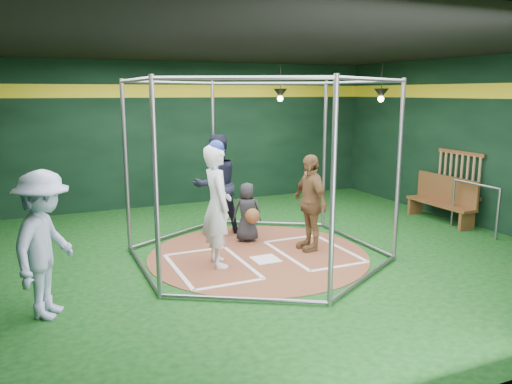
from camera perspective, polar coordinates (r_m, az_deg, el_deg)
name	(u,v)px	position (r m, az deg, el deg)	size (l,w,h in m)	color
room_shell	(258,155)	(8.34, 0.26, 4.30)	(10.10, 9.10, 3.53)	#0C360E
clay_disc	(258,255)	(8.72, 0.27, -7.19)	(3.80, 3.80, 0.01)	brown
home_plate	(266,259)	(8.46, 1.11, -7.70)	(0.43, 0.43, 0.01)	white
batter_box_left	(211,266)	(8.17, -5.16, -8.45)	(1.17, 1.77, 0.01)	white
batter_box_right	(313,251)	(8.92, 6.55, -6.75)	(1.17, 1.77, 0.01)	white
batting_cage	(258,170)	(8.36, 0.28, 2.56)	(4.05, 4.67, 3.00)	gray
bat_rack	(459,174)	(11.62, 22.17, 1.96)	(0.07, 1.25, 0.98)	brown
pendant_lamp_near	(280,94)	(12.46, 2.79, 11.17)	(0.34, 0.34, 0.90)	black
pendant_lamp_far	(381,94)	(12.07, 14.11, 10.84)	(0.34, 0.34, 0.90)	black
batter_figure	(217,205)	(7.97, -4.48, -1.44)	(0.52, 0.75, 2.03)	white
visitor_leopard	(310,202)	(8.85, 6.19, -1.19)	(1.00, 0.42, 1.71)	#A07544
catcher_figure	(248,212)	(9.34, -0.97, -2.34)	(0.63, 0.65, 1.11)	black
umpire	(216,185)	(9.79, -4.58, 0.82)	(0.95, 0.74, 1.96)	black
bystander_blue	(45,245)	(6.70, -22.98, -5.58)	(1.20, 0.69, 1.86)	#AAB9E1
dugout_bench	(443,198)	(11.57, 20.59, -0.68)	(0.40, 1.71, 1.00)	brown
steel_railing	(475,199)	(10.86, 23.76, -0.79)	(0.05, 1.17, 1.01)	gray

